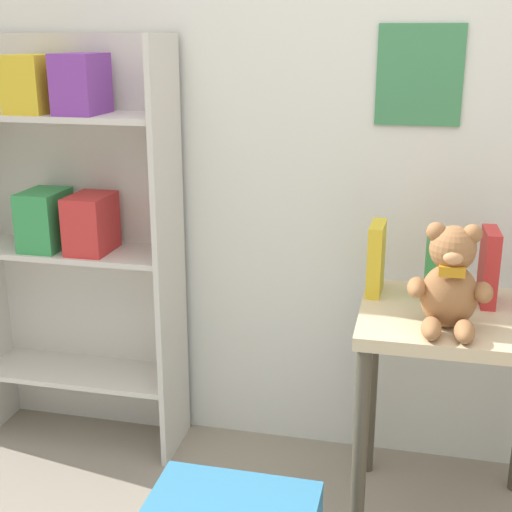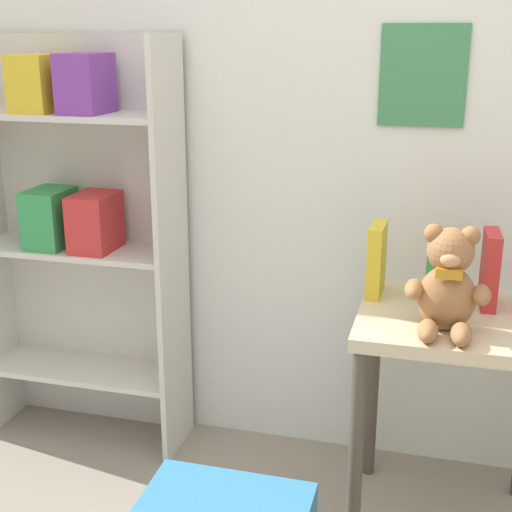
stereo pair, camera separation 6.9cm
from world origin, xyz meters
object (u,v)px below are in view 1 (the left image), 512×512
at_px(bookshelf_side, 75,221).
at_px(teddy_bear, 450,282).
at_px(book_standing_yellow, 376,258).
at_px(book_standing_green, 431,264).
at_px(book_standing_red, 489,267).
at_px(display_table, 454,353).

distance_m(bookshelf_side, teddy_bear, 1.25).
height_order(teddy_bear, book_standing_yellow, teddy_bear).
bearing_deg(bookshelf_side, book_standing_green, -5.62).
distance_m(book_standing_green, book_standing_red, 0.16).
bearing_deg(bookshelf_side, teddy_bear, -15.86).
bearing_deg(book_standing_yellow, bookshelf_side, 175.67).
bearing_deg(teddy_bear, book_standing_red, 62.32).
xyz_separation_m(display_table, book_standing_green, (-0.08, 0.11, 0.22)).
bearing_deg(book_standing_yellow, book_standing_green, 2.21).
relative_size(teddy_bear, book_standing_green, 1.41).
distance_m(teddy_bear, book_standing_red, 0.24).
distance_m(bookshelf_side, book_standing_yellow, 1.01).
height_order(bookshelf_side, book_standing_green, bookshelf_side).
relative_size(display_table, book_standing_yellow, 3.17).
relative_size(bookshelf_side, display_table, 2.10).
height_order(display_table, book_standing_red, book_standing_red).
xyz_separation_m(teddy_bear, book_standing_red, (0.11, 0.21, -0.02)).
bearing_deg(bookshelf_side, book_standing_red, -5.67).
distance_m(teddy_bear, book_standing_green, 0.23).
relative_size(book_standing_green, book_standing_red, 0.92).
relative_size(book_standing_yellow, book_standing_red, 0.98).
height_order(book_standing_yellow, book_standing_red, book_standing_red).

